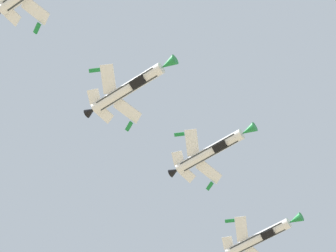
{
  "coord_description": "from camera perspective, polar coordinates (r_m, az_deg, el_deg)",
  "views": [
    {
      "loc": [
        1.35,
        -0.69,
        1.49
      ],
      "look_at": [
        -16.63,
        69.82,
        98.74
      ],
      "focal_mm": 87.39,
      "sensor_mm": 36.0,
      "label": 1
    }
  ],
  "objects": [
    {
      "name": "fighter_jet_left_outer",
      "position": [
        116.28,
        -2.72,
        2.69
      ],
      "size": [
        15.31,
        9.51,
        5.29
      ],
      "rotation": [
        0.0,
        -0.48,
        4.33
      ],
      "color": "silver"
    },
    {
      "name": "fighter_jet_left_wing",
      "position": [
        137.54,
        6.4,
        -7.74
      ],
      "size": [
        15.31,
        9.24,
        5.81
      ],
      "rotation": [
        0.0,
        -0.6,
        4.33
      ],
      "color": "silver"
    },
    {
      "name": "fighter_jet_right_wing",
      "position": [
        127.28,
        3.03,
        -1.75
      ],
      "size": [
        15.31,
        9.4,
        5.43
      ],
      "rotation": [
        0.0,
        -0.53,
        4.33
      ],
      "color": "silver"
    }
  ]
}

